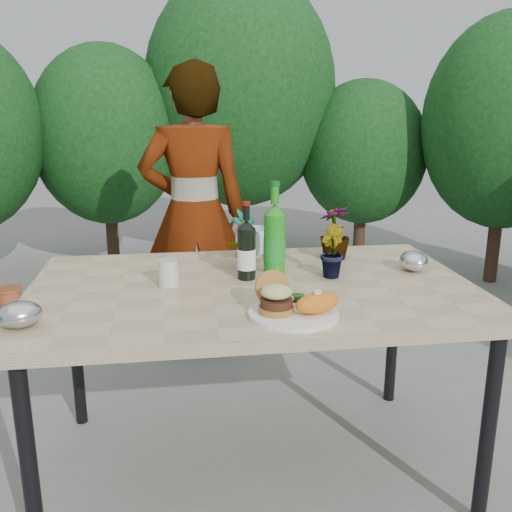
{
  "coord_description": "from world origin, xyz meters",
  "views": [
    {
      "loc": [
        -0.26,
        -1.94,
        1.39
      ],
      "look_at": [
        0.0,
        -0.08,
        0.88
      ],
      "focal_mm": 40.0,
      "sensor_mm": 36.0,
      "label": 1
    }
  ],
  "objects": [
    {
      "name": "burger_stack",
      "position": [
        0.03,
        -0.31,
        0.81
      ],
      "size": [
        0.11,
        0.16,
        0.11
      ],
      "color": "#B7722D",
      "rests_on": "dinner_plate"
    },
    {
      "name": "wine_bottle",
      "position": [
        -0.01,
        0.08,
        0.86
      ],
      "size": [
        0.07,
        0.07,
        0.29
      ],
      "rotation": [
        0.0,
        0.0,
        0.28
      ],
      "color": "black",
      "rests_on": "patio_table"
    },
    {
      "name": "person",
      "position": [
        -0.17,
        1.12,
        0.8
      ],
      "size": [
        0.58,
        0.38,
        1.59
      ],
      "primitive_type": "imported",
      "rotation": [
        0.0,
        0.0,
        3.14
      ],
      "color": "#8B5945",
      "rests_on": "ground"
    },
    {
      "name": "seedling_right",
      "position": [
        0.39,
        0.3,
        0.86
      ],
      "size": [
        0.16,
        0.16,
        0.23
      ],
      "primitive_type": "imported",
      "rotation": [
        0.0,
        0.0,
        3.47
      ],
      "color": "#245F20",
      "rests_on": "patio_table"
    },
    {
      "name": "ground",
      "position": [
        0.0,
        0.0,
        0.0
      ],
      "size": [
        80.0,
        80.0,
        0.0
      ],
      "primitive_type": "plane",
      "color": "slate",
      "rests_on": "ground"
    },
    {
      "name": "shrub_hedge",
      "position": [
        0.31,
        1.81,
        1.17
      ],
      "size": [
        6.81,
        5.21,
        2.45
      ],
      "color": "#382316",
      "rests_on": "ground"
    },
    {
      "name": "blue_bowl",
      "position": [
        0.06,
        0.39,
        0.81
      ],
      "size": [
        0.15,
        0.15,
        0.12
      ],
      "primitive_type": "imported",
      "rotation": [
        0.0,
        0.0,
        -0.01
      ],
      "color": "silver",
      "rests_on": "patio_table"
    },
    {
      "name": "plastic_cup",
      "position": [
        -0.3,
        0.04,
        0.8
      ],
      "size": [
        0.07,
        0.07,
        0.09
      ],
      "primitive_type": "cylinder",
      "color": "silver",
      "rests_on": "patio_table"
    },
    {
      "name": "patio_table",
      "position": [
        0.0,
        0.0,
        0.69
      ],
      "size": [
        1.6,
        1.0,
        0.75
      ],
      "color": "tan",
      "rests_on": "ground"
    },
    {
      "name": "seedling_mid",
      "position": [
        0.3,
        0.06,
        0.85
      ],
      "size": [
        0.1,
        0.12,
        0.2
      ],
      "primitive_type": "imported",
      "rotation": [
        0.0,
        0.0,
        1.68
      ],
      "color": "#285B1F",
      "rests_on": "patio_table"
    },
    {
      "name": "sparkling_water",
      "position": [
        0.1,
        0.14,
        0.88
      ],
      "size": [
        0.09,
        0.09,
        0.35
      ],
      "rotation": [
        0.0,
        0.0,
        0.36
      ],
      "color": "#1D8A19",
      "rests_on": "patio_table"
    },
    {
      "name": "terracotta_pot",
      "position": [
        -1.44,
        2.02,
        0.07
      ],
      "size": [
        0.17,
        0.17,
        0.14
      ],
      "color": "#AD4D2C",
      "rests_on": "ground"
    },
    {
      "name": "foil_packet_right",
      "position": [
        0.65,
        0.09,
        0.79
      ],
      "size": [
        0.11,
        0.14,
        0.08
      ],
      "primitive_type": "ellipsoid",
      "rotation": [
        0.0,
        0.0,
        1.52
      ],
      "color": "silver",
      "rests_on": "patio_table"
    },
    {
      "name": "grilled_veg",
      "position": [
        0.1,
        -0.23,
        0.78
      ],
      "size": [
        0.08,
        0.05,
        0.03
      ],
      "color": "olive",
      "rests_on": "dinner_plate"
    },
    {
      "name": "foil_packet_left",
      "position": [
        -0.73,
        -0.3,
        0.79
      ],
      "size": [
        0.15,
        0.14,
        0.08
      ],
      "primitive_type": "ellipsoid",
      "rotation": [
        0.0,
        0.0,
        0.23
      ],
      "color": "#B0B3B8",
      "rests_on": "patio_table"
    },
    {
      "name": "dinner_plate",
      "position": [
        0.08,
        -0.32,
        0.76
      ],
      "size": [
        0.28,
        0.28,
        0.01
      ],
      "primitive_type": "cylinder",
      "color": "white",
      "rests_on": "patio_table"
    },
    {
      "name": "sweet_potato",
      "position": [
        0.15,
        -0.34,
        0.8
      ],
      "size": [
        0.17,
        0.12,
        0.06
      ],
      "primitive_type": "ellipsoid",
      "rotation": [
        0.0,
        0.0,
        0.35
      ],
      "color": "orange",
      "rests_on": "dinner_plate"
    },
    {
      "name": "seedling_left",
      "position": [
        -0.0,
        0.21,
        0.87
      ],
      "size": [
        0.15,
        0.14,
        0.24
      ],
      "primitive_type": "imported",
      "rotation": [
        0.0,
        0.0,
        0.7
      ],
      "color": "#2A5A1E",
      "rests_on": "patio_table"
    }
  ]
}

